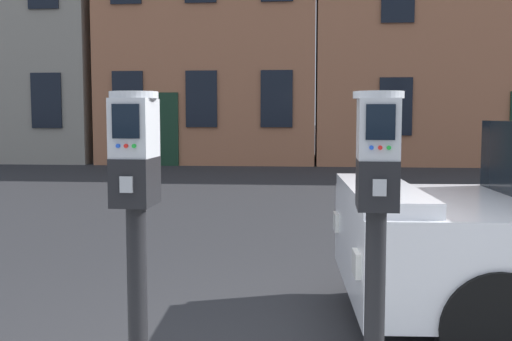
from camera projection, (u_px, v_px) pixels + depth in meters
name	position (u px, v px, depth m)	size (l,w,h in m)	color
parking_meter_near_kerb	(135.00, 191.00, 2.71)	(0.22, 0.25, 1.43)	black
parking_meter_twin_adjacent	(377.00, 195.00, 2.62)	(0.22, 0.25, 1.42)	black
townhouse_grey_stucco	(13.00, 4.00, 20.16)	(6.60, 5.33, 10.25)	#9E9384
townhouse_brownstone	(218.00, 2.00, 20.29)	(6.42, 6.80, 10.43)	#B7704C
townhouse_green_painted	(456.00, 13.00, 18.96)	(8.67, 5.36, 9.23)	#B7704C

